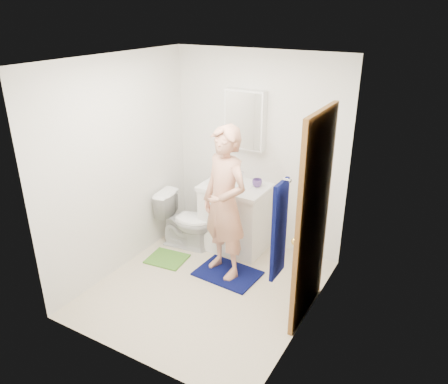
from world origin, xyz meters
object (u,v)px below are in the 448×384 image
at_px(vanity_cabinet, 235,219).
at_px(toothbrush_cup, 257,183).
at_px(towel, 279,230).
at_px(toilet, 186,220).
at_px(soap_dispenser, 216,176).
at_px(man, 225,204).
at_px(medicine_cabinet, 245,120).

height_order(vanity_cabinet, toothbrush_cup, toothbrush_cup).
bearing_deg(towel, toothbrush_cup, 120.75).
relative_size(toilet, toothbrush_cup, 6.04).
height_order(soap_dispenser, man, man).
relative_size(towel, man, 0.47).
height_order(towel, toothbrush_cup, towel).
xyz_separation_m(vanity_cabinet, towel, (1.18, -1.48, 0.85)).
distance_m(vanity_cabinet, man, 0.76).
xyz_separation_m(medicine_cabinet, soap_dispenser, (-0.24, -0.28, -0.66)).
xyz_separation_m(vanity_cabinet, toilet, (-0.56, -0.26, -0.05)).
height_order(toothbrush_cup, man, man).
height_order(towel, man, man).
bearing_deg(toothbrush_cup, toilet, -156.01).
xyz_separation_m(medicine_cabinet, toilet, (-0.56, -0.49, -1.25)).
xyz_separation_m(soap_dispenser, toothbrush_cup, (0.48, 0.15, -0.05)).
height_order(medicine_cabinet, soap_dispenser, medicine_cabinet).
bearing_deg(medicine_cabinet, toothbrush_cup, -28.85).
height_order(towel, toilet, towel).
xyz_separation_m(toilet, soap_dispenser, (0.32, 0.21, 0.59)).
bearing_deg(toilet, medicine_cabinet, -55.81).
relative_size(medicine_cabinet, towel, 0.87).
xyz_separation_m(toilet, toothbrush_cup, (0.80, 0.36, 0.54)).
distance_m(vanity_cabinet, toilet, 0.62).
xyz_separation_m(vanity_cabinet, medicine_cabinet, (0.00, 0.22, 1.20)).
relative_size(medicine_cabinet, toothbrush_cup, 5.95).
bearing_deg(soap_dispenser, toilet, -146.53).
bearing_deg(soap_dispenser, man, -50.81).
relative_size(toilet, soap_dispenser, 3.77).
bearing_deg(toothbrush_cup, soap_dispenser, -163.12).
bearing_deg(vanity_cabinet, towel, -51.53).
relative_size(vanity_cabinet, man, 0.47).
relative_size(vanity_cabinet, toilet, 1.13).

